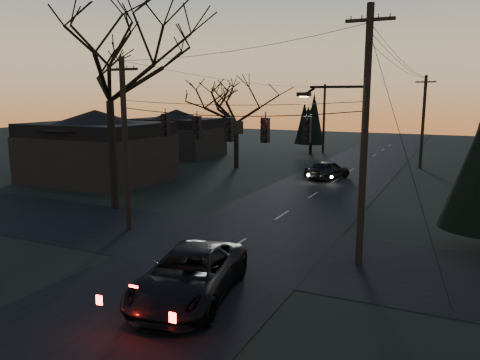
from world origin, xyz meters
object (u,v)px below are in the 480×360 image
at_px(bare_tree_left, 108,55).
at_px(suv_near, 190,275).
at_px(sedan_oncoming_a, 328,170).
at_px(utility_pole_left, 129,230).
at_px(utility_pole_right, 358,264).
at_px(utility_pole_far_l, 323,153).
at_px(utility_pole_far_r, 420,168).

distance_m(bare_tree_left, suv_near, 16.19).
xyz_separation_m(bare_tree_left, sedan_oncoming_a, (8.88, 15.34, -8.17)).
xyz_separation_m(utility_pole_left, bare_tree_left, (-3.68, 3.31, 8.93)).
bearing_deg(bare_tree_left, utility_pole_left, -41.94).
distance_m(utility_pole_right, utility_pole_far_l, 37.79).
xyz_separation_m(utility_pole_right, suv_near, (-4.42, -5.65, 0.81)).
bearing_deg(utility_pole_right, sedan_oncoming_a, 108.67).
height_order(utility_pole_far_r, utility_pole_far_l, utility_pole_far_r).
bearing_deg(utility_pole_far_l, sedan_oncoming_a, -73.32).
bearing_deg(bare_tree_left, sedan_oncoming_a, 59.93).
distance_m(bare_tree_left, sedan_oncoming_a, 19.52).
bearing_deg(suv_near, sedan_oncoming_a, 83.74).
height_order(utility_pole_right, utility_pole_left, utility_pole_right).
height_order(utility_pole_right, sedan_oncoming_a, utility_pole_right).
bearing_deg(sedan_oncoming_a, bare_tree_left, 79.92).
relative_size(utility_pole_right, sedan_oncoming_a, 2.25).
bearing_deg(sedan_oncoming_a, suv_near, 114.42).
xyz_separation_m(suv_near, sedan_oncoming_a, (-1.88, 24.30, -0.06)).
relative_size(utility_pole_far_l, suv_near, 1.37).
relative_size(bare_tree_left, sedan_oncoming_a, 2.87).
bearing_deg(utility_pole_left, sedan_oncoming_a, 74.42).
bearing_deg(suv_near, utility_pole_far_l, 88.96).
bearing_deg(utility_pole_far_l, bare_tree_left, -96.43).
bearing_deg(bare_tree_left, utility_pole_right, -12.30).
xyz_separation_m(utility_pole_far_r, sedan_oncoming_a, (-6.30, -9.35, 0.76)).
height_order(suv_near, sedan_oncoming_a, suv_near).
distance_m(utility_pole_right, sedan_oncoming_a, 19.70).
distance_m(utility_pole_right, utility_pole_far_r, 28.00).
xyz_separation_m(utility_pole_far_l, sedan_oncoming_a, (5.20, -17.35, 0.76)).
height_order(utility_pole_right, suv_near, utility_pole_right).
bearing_deg(utility_pole_far_r, suv_near, -97.48).
bearing_deg(utility_pole_right, utility_pole_left, 180.00).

